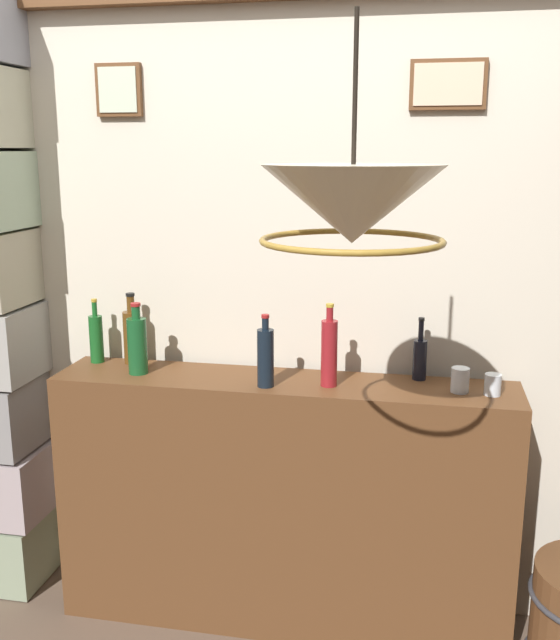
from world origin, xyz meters
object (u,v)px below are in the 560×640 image
liquor_bottle_brandy (137,344)px  liquor_bottle_gin (96,338)px  liquor_bottle_whiskey (329,352)px  liquor_bottle_tequila (420,357)px  glass_tumbler_rocks (493,385)px  liquor_bottle_amaro (266,357)px  liquor_bottle_bourbon (132,335)px  pendant_lamp (353,207)px  glass_tumbler_highball (460,380)px

liquor_bottle_brandy → liquor_bottle_gin: size_ratio=1.06×
liquor_bottle_whiskey → liquor_bottle_tequila: liquor_bottle_whiskey is taller
liquor_bottle_whiskey → glass_tumbler_rocks: liquor_bottle_whiskey is taller
liquor_bottle_amaro → glass_tumbler_rocks: size_ratio=3.52×
liquor_bottle_amaro → liquor_bottle_whiskey: bearing=13.0°
liquor_bottle_bourbon → glass_tumbler_rocks: liquor_bottle_bourbon is taller
liquor_bottle_whiskey → pendant_lamp: pendant_lamp is taller
glass_tumbler_highball → liquor_bottle_brandy: bearing=-179.4°
liquor_bottle_whiskey → liquor_bottle_tequila: (0.33, 0.14, -0.05)m
liquor_bottle_bourbon → glass_tumbler_rocks: bearing=-5.3°
liquor_bottle_amaro → liquor_bottle_tequila: (0.56, 0.20, -0.03)m
liquor_bottle_brandy → liquor_bottle_bourbon: liquor_bottle_bourbon is taller
liquor_bottle_tequila → glass_tumbler_rocks: size_ratio=3.13×
liquor_bottle_whiskey → liquor_bottle_amaro: bearing=-167.0°
liquor_bottle_gin → pendant_lamp: (1.14, -0.89, 0.62)m
liquor_bottle_whiskey → liquor_bottle_brandy: 0.76m
liquor_bottle_amaro → liquor_bottle_tequila: bearing=19.4°
glass_tumbler_highball → liquor_bottle_whiskey: bearing=-177.6°
liquor_bottle_tequila → glass_tumbler_rocks: liquor_bottle_tequila is taller
liquor_bottle_whiskey → liquor_bottle_bourbon: 0.85m
glass_tumbler_rocks → liquor_bottle_bourbon: bearing=174.7°
liquor_bottle_brandy → liquor_bottle_bourbon: size_ratio=0.97×
liquor_bottle_brandy → liquor_bottle_amaro: size_ratio=1.03×
liquor_bottle_gin → pendant_lamp: bearing=-37.9°
liquor_bottle_gin → liquor_bottle_tequila: size_ratio=1.10×
liquor_bottle_tequila → pendant_lamp: pendant_lamp is taller
liquor_bottle_amaro → glass_tumbler_highball: size_ratio=3.00×
liquor_bottle_gin → glass_tumbler_rocks: 1.59m
liquor_bottle_brandy → pendant_lamp: size_ratio=0.51×
glass_tumbler_rocks → pendant_lamp: size_ratio=0.14×
liquor_bottle_whiskey → liquor_bottle_gin: liquor_bottle_whiskey is taller
liquor_bottle_gin → liquor_bottle_amaro: liquor_bottle_amaro is taller
liquor_bottle_whiskey → liquor_bottle_amaro: size_ratio=1.14×
liquor_bottle_bourbon → pendant_lamp: bearing=-42.5°
liquor_bottle_whiskey → glass_tumbler_highball: bearing=2.4°
liquor_bottle_bourbon → glass_tumbler_rocks: size_ratio=3.77×
liquor_bottle_gin → liquor_bottle_bourbon: liquor_bottle_bourbon is taller
liquor_bottle_whiskey → glass_tumbler_highball: size_ratio=3.43×
liquor_bottle_amaro → glass_tumbler_rocks: (0.82, 0.06, -0.08)m
liquor_bottle_whiskey → liquor_bottle_bourbon: liquor_bottle_whiskey is taller
liquor_bottle_amaro → liquor_bottle_bourbon: bearing=162.3°
liquor_bottle_bourbon → pendant_lamp: (0.99, -0.90, 0.61)m
liquor_bottle_tequila → liquor_bottle_gin: bearing=-179.0°
liquor_bottle_whiskey → liquor_bottle_tequila: bearing=23.6°
liquor_bottle_brandy → pendant_lamp: bearing=-40.3°
glass_tumbler_highball → pendant_lamp: pendant_lamp is taller
liquor_bottle_amaro → glass_tumbler_highball: (0.71, 0.07, -0.07)m
liquor_bottle_gin → liquor_bottle_tequila: liquor_bottle_gin is taller
liquor_bottle_tequila → glass_tumbler_highball: 0.20m
liquor_bottle_gin → liquor_bottle_bourbon: size_ratio=0.91×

